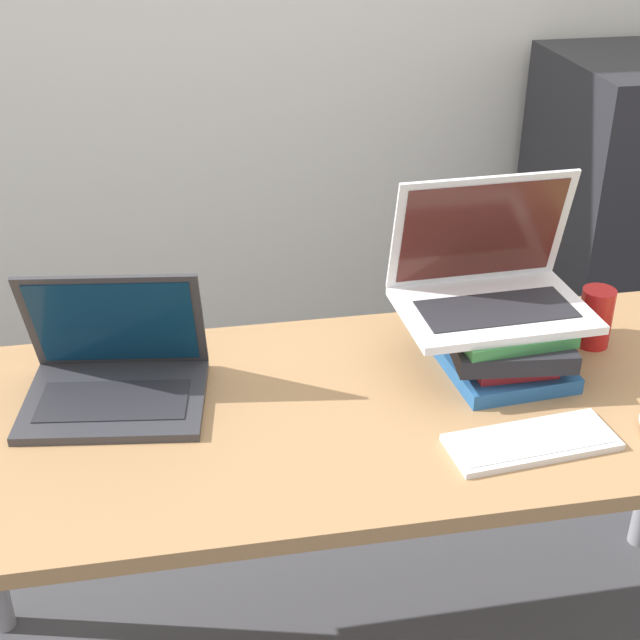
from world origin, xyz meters
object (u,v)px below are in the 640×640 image
laptop_on_books (489,283)px  mini_fridge (635,219)px  wireless_keyboard (532,442)px  laptop_left (115,374)px  book_stack (501,341)px  soda_can (595,317)px

laptop_on_books → mini_fridge: laptop_on_books is taller
wireless_keyboard → laptop_on_books: bearing=87.8°
laptop_left → laptop_on_books: (0.70, 0.01, 0.12)m
book_stack → laptop_left: bearing=177.8°
book_stack → laptop_on_books: 0.11m
wireless_keyboard → soda_can: bearing=50.3°
book_stack → soda_can: 0.22m
soda_can → mini_fridge: mini_fridge is taller
book_stack → soda_can: soda_can is taller
mini_fridge → book_stack: bearing=-129.2°
book_stack → wireless_keyboard: size_ratio=0.97×
wireless_keyboard → soda_can: (0.25, 0.30, 0.05)m
laptop_left → laptop_on_books: size_ratio=0.98×
book_stack → wireless_keyboard: (-0.03, -0.25, -0.05)m
laptop_left → wireless_keyboard: size_ratio=1.18×
wireless_keyboard → mini_fridge: size_ratio=0.29×
laptop_left → laptop_on_books: laptop_on_books is taller
book_stack → soda_can: size_ratio=2.35×
laptop_left → laptop_on_books: bearing=1.0°
laptop_on_books → soda_can: 0.26m
laptop_left → soda_can: 0.94m
laptop_on_books → wireless_keyboard: (-0.01, -0.28, -0.16)m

